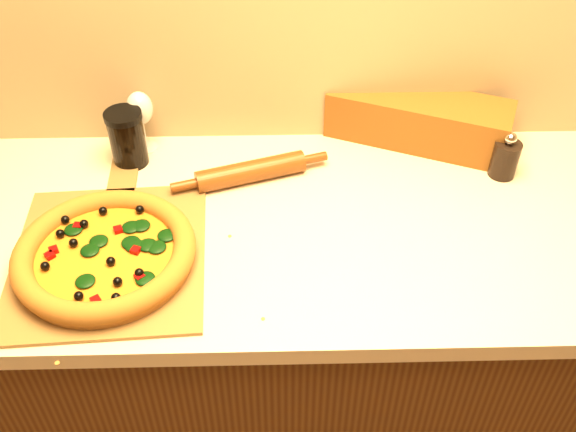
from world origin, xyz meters
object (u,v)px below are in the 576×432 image
(pizza_peel, at_px, (111,250))
(pepper_grinder, at_px, (505,158))
(rolling_pin, at_px, (251,171))
(wine_glass, at_px, (140,110))
(pizza, at_px, (105,254))
(dark_jar, at_px, (127,138))

(pizza_peel, relative_size, pepper_grinder, 5.03)
(rolling_pin, height_order, wine_glass, wine_glass)
(wine_glass, bearing_deg, rolling_pin, -27.03)
(pepper_grinder, bearing_deg, pizza, -162.47)
(rolling_pin, bearing_deg, pizza, -136.64)
(pizza_peel, xyz_separation_m, dark_jar, (-0.01, 0.30, 0.07))
(rolling_pin, bearing_deg, dark_jar, 165.16)
(rolling_pin, distance_m, dark_jar, 0.30)
(dark_jar, bearing_deg, pepper_grinder, -4.48)
(pizza_peel, bearing_deg, pepper_grinder, 11.80)
(pizza, xyz_separation_m, rolling_pin, (0.28, 0.27, -0.01))
(wine_glass, relative_size, dark_jar, 1.12)
(pizza, xyz_separation_m, wine_glass, (0.02, 0.40, 0.08))
(pizza_peel, bearing_deg, pizza, -91.77)
(pepper_grinder, distance_m, wine_glass, 0.86)
(rolling_pin, bearing_deg, pepper_grinder, 0.76)
(pizza_peel, relative_size, pizza, 1.63)
(rolling_pin, bearing_deg, pizza_peel, -141.03)
(pizza, bearing_deg, dark_jar, 91.02)
(dark_jar, bearing_deg, pizza_peel, -89.06)
(pizza_peel, distance_m, pizza, 0.05)
(pizza_peel, height_order, pizza, pizza)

